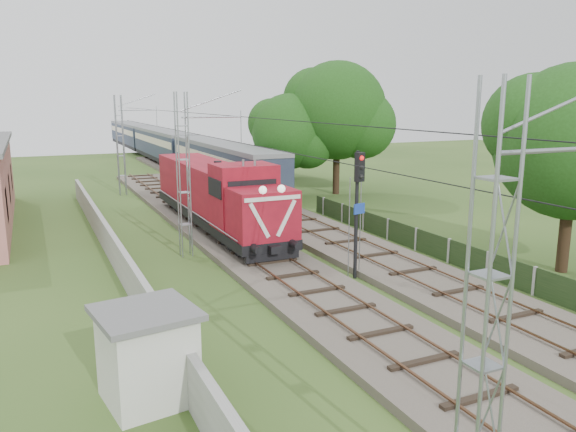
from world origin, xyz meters
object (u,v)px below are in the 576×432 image
signal_post (358,192)px  coach_rake (163,143)px  locomotive (216,194)px  relay_hut (147,355)px

signal_post → coach_rake: bearing=87.3°
locomotive → coach_rake: locomotive is taller
coach_rake → signal_post: signal_post is taller
signal_post → locomotive: bearing=103.8°
coach_rake → relay_hut: size_ratio=24.67×
locomotive → signal_post: 11.59m
locomotive → relay_hut: 19.02m
coach_rake → signal_post: (-2.27, -47.53, 1.32)m
relay_hut → coach_rake: bearing=77.0°
signal_post → relay_hut: signal_post is taller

